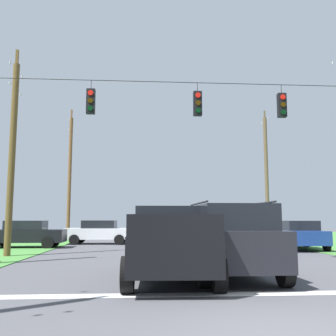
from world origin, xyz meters
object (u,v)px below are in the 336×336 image
pickup_truck (170,243)px  distant_car_crossing_white (99,232)px  suv_black (228,239)px  distant_car_oncoming (299,234)px  utility_pole_far_left (70,174)px  utility_pole_far_right (267,175)px  utility_pole_mid_left (12,151)px  overhead_signal_span (193,156)px  distant_car_far_parked (26,234)px

pickup_truck → distant_car_crossing_white: bearing=102.6°
suv_black → distant_car_oncoming: size_ratio=1.10×
pickup_truck → utility_pole_far_left: size_ratio=0.52×
distant_car_oncoming → utility_pole_far_right: 11.59m
utility_pole_far_right → utility_pole_mid_left: bearing=-139.6°
distant_car_crossing_white → pickup_truck: bearing=-77.4°
suv_black → utility_pole_far_left: utility_pole_far_left is taller
overhead_signal_span → distant_car_crossing_white: (-4.61, 11.67, -3.20)m
distant_car_oncoming → utility_pole_far_left: size_ratio=0.42×
utility_pole_far_left → overhead_signal_span: bearing=-66.1°
suv_black → utility_pole_far_left: 22.75m
distant_car_crossing_white → distant_car_oncoming: 12.39m
pickup_truck → distant_car_crossing_white: (-3.46, 15.54, -0.18)m
utility_pole_mid_left → utility_pole_far_left: (0.04, 14.06, 0.63)m
pickup_truck → suv_black: (1.63, 0.22, 0.09)m
distant_car_crossing_white → utility_pole_far_left: utility_pole_far_left is taller
overhead_signal_span → distant_car_crossing_white: overhead_signal_span is taller
pickup_truck → distant_car_oncoming: size_ratio=1.25×
pickup_truck → distant_car_oncoming: bearing=52.8°
overhead_signal_span → distant_car_far_parked: overhead_signal_span is taller
overhead_signal_span → pickup_truck: (-1.15, -3.87, -3.02)m
suv_black → distant_car_crossing_white: bearing=108.4°
distant_car_oncoming → utility_pole_far_left: bearing=142.0°
distant_car_far_parked → utility_pole_far_left: 9.86m
utility_pole_far_left → utility_pole_far_right: bearing=-1.6°
distant_car_crossing_white → distant_car_far_parked: same height
pickup_truck → distant_car_oncoming: 12.63m
utility_pole_far_right → utility_pole_mid_left: utility_pole_far_right is taller
suv_black → utility_pole_far_left: (-8.11, 20.85, 4.17)m
pickup_truck → suv_black: bearing=7.7°
overhead_signal_span → utility_pole_far_left: size_ratio=1.49×
overhead_signal_span → distant_car_oncoming: bearing=43.6°
suv_black → utility_pole_mid_left: (-8.16, 6.78, 3.54)m
distant_car_crossing_white → utility_pole_mid_left: utility_pole_mid_left is taller
utility_pole_mid_left → utility_pole_far_left: 14.08m
overhead_signal_span → suv_black: overhead_signal_span is taller
distant_car_crossing_white → utility_pole_far_left: (-3.02, 5.52, 4.44)m
overhead_signal_span → distant_car_far_parked: (-8.40, 8.42, -3.20)m
utility_pole_mid_left → utility_pole_far_left: bearing=89.8°
suv_black → distant_car_oncoming: suv_black is taller
distant_car_crossing_white → distant_car_far_parked: 4.99m
utility_pole_far_right → utility_pole_far_left: utility_pole_far_right is taller
suv_black → distant_car_oncoming: 11.52m
distant_car_far_parked → utility_pole_far_left: bearing=85.0°
suv_black → pickup_truck: bearing=-172.3°
pickup_truck → overhead_signal_span: bearing=73.5°
distant_car_crossing_white → utility_pole_far_right: utility_pole_far_right is taller
utility_pole_far_left → suv_black: bearing=-68.7°
overhead_signal_span → utility_pole_far_left: 18.85m
distant_car_oncoming → utility_pole_mid_left: utility_pole_mid_left is taller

